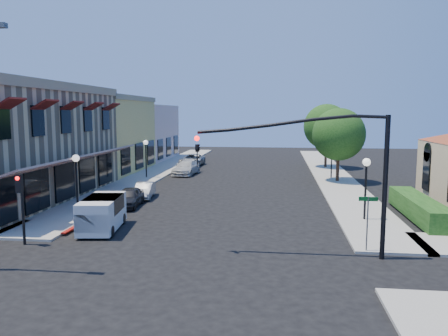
# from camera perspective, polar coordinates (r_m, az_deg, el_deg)

# --- Properties ---
(ground) EXTENTS (120.00, 120.00, 0.00)m
(ground) POSITION_cam_1_polar(r_m,az_deg,el_deg) (18.27, -4.86, -12.23)
(ground) COLOR black
(ground) RESTS_ON ground
(sidewalk_left) EXTENTS (3.50, 50.00, 0.12)m
(sidewalk_left) POSITION_cam_1_polar(r_m,az_deg,el_deg) (45.95, -8.55, -0.35)
(sidewalk_left) COLOR gray
(sidewalk_left) RESTS_ON ground
(sidewalk_right) EXTENTS (3.50, 50.00, 0.12)m
(sidewalk_right) POSITION_cam_1_polar(r_m,az_deg,el_deg) (44.54, 13.68, -0.72)
(sidewalk_right) COLOR gray
(sidewalk_right) RESTS_ON ground
(curb_red_strip) EXTENTS (0.25, 10.00, 0.06)m
(curb_red_strip) POSITION_cam_1_polar(r_m,az_deg,el_deg) (27.66, -15.51, -5.72)
(curb_red_strip) COLOR maroon
(curb_red_strip) RESTS_ON ground
(corner_brick_building) EXTENTS (11.77, 18.20, 8.10)m
(corner_brick_building) POSITION_cam_1_polar(r_m,az_deg,el_deg) (33.81, -27.27, 2.93)
(corner_brick_building) COLOR tan
(corner_brick_building) RESTS_ON ground
(yellow_stucco_building) EXTENTS (10.00, 12.00, 7.60)m
(yellow_stucco_building) POSITION_cam_1_polar(r_m,az_deg,el_deg) (46.97, -16.94, 4.16)
(yellow_stucco_building) COLOR tan
(yellow_stucco_building) RESTS_ON ground
(pink_stucco_building) EXTENTS (10.00, 12.00, 7.00)m
(pink_stucco_building) POSITION_cam_1_polar(r_m,az_deg,el_deg) (58.14, -12.11, 4.56)
(pink_stucco_building) COLOR beige
(pink_stucco_building) RESTS_ON ground
(hedge) EXTENTS (1.40, 8.00, 1.10)m
(hedge) POSITION_cam_1_polar(r_m,az_deg,el_deg) (27.74, 24.00, -6.05)
(hedge) COLOR #174012
(hedge) RESTS_ON ground
(street_tree_a) EXTENTS (4.56, 4.56, 6.48)m
(street_tree_a) POSITION_cam_1_polar(r_m,az_deg,el_deg) (39.22, 14.76, 4.26)
(street_tree_a) COLOR #332114
(street_tree_a) RESTS_ON ground
(street_tree_b) EXTENTS (4.94, 4.94, 7.02)m
(street_tree_b) POSITION_cam_1_polar(r_m,az_deg,el_deg) (49.13, 13.24, 5.28)
(street_tree_b) COLOR #332114
(street_tree_b) RESTS_ON ground
(signal_mast_arm) EXTENTS (8.01, 0.39, 6.00)m
(signal_mast_arm) POSITION_cam_1_polar(r_m,az_deg,el_deg) (18.57, 13.98, 0.86)
(signal_mast_arm) COLOR black
(signal_mast_arm) RESTS_ON ground
(secondary_signal) EXTENTS (0.28, 0.42, 3.32)m
(secondary_signal) POSITION_cam_1_polar(r_m,az_deg,el_deg) (21.96, -25.02, -3.31)
(secondary_signal) COLOR black
(secondary_signal) RESTS_ON ground
(street_name_sign) EXTENTS (0.80, 0.06, 2.50)m
(street_name_sign) POSITION_cam_1_polar(r_m,az_deg,el_deg) (19.91, 18.25, -5.84)
(street_name_sign) COLOR #595B5E
(street_name_sign) RESTS_ON ground
(lamppost_left_near) EXTENTS (0.44, 0.44, 3.57)m
(lamppost_left_near) POSITION_cam_1_polar(r_m,az_deg,el_deg) (27.84, -18.75, -0.04)
(lamppost_left_near) COLOR black
(lamppost_left_near) RESTS_ON ground
(lamppost_left_far) EXTENTS (0.44, 0.44, 3.57)m
(lamppost_left_far) POSITION_cam_1_polar(r_m,az_deg,el_deg) (40.82, -10.17, 2.44)
(lamppost_left_far) COLOR black
(lamppost_left_far) RESTS_ON ground
(lamppost_right_near) EXTENTS (0.44, 0.44, 3.57)m
(lamppost_right_near) POSITION_cam_1_polar(r_m,az_deg,el_deg) (25.53, 18.07, -0.64)
(lamppost_right_near) COLOR black
(lamppost_right_near) RESTS_ON ground
(lamppost_right_far) EXTENTS (0.44, 0.44, 3.57)m
(lamppost_right_far) POSITION_cam_1_polar(r_m,az_deg,el_deg) (41.26, 13.92, 2.39)
(lamppost_right_far) COLOR black
(lamppost_right_far) RESTS_ON ground
(white_van) EXTENTS (2.19, 4.08, 1.72)m
(white_van) POSITION_cam_1_polar(r_m,az_deg,el_deg) (23.52, -15.65, -5.52)
(white_van) COLOR silver
(white_van) RESTS_ON ground
(parked_car_a) EXTENTS (1.75, 3.74, 1.24)m
(parked_car_a) POSITION_cam_1_polar(r_m,az_deg,el_deg) (29.04, -12.30, -3.76)
(parked_car_a) COLOR black
(parked_car_a) RESTS_ON ground
(parked_car_b) EXTENTS (1.58, 3.44, 1.09)m
(parked_car_b) POSITION_cam_1_polar(r_m,az_deg,el_deg) (31.80, -10.35, -2.89)
(parked_car_b) COLOR #AEB2B4
(parked_car_b) RESTS_ON ground
(parked_car_c) EXTENTS (2.29, 4.82, 1.36)m
(parked_car_c) POSITION_cam_1_polar(r_m,az_deg,el_deg) (43.13, -4.95, 0.04)
(parked_car_c) COLOR #B8B8B6
(parked_car_c) RESTS_ON ground
(parked_car_d) EXTENTS (2.50, 4.97, 1.35)m
(parked_car_d) POSITION_cam_1_polar(r_m,az_deg,el_deg) (50.11, -4.21, 1.05)
(parked_car_d) COLOR gray
(parked_car_d) RESTS_ON ground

